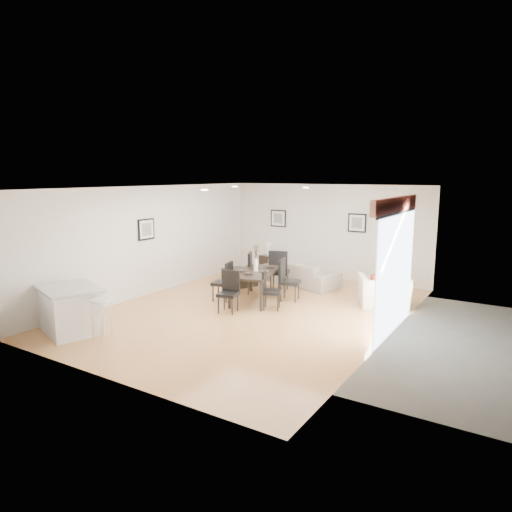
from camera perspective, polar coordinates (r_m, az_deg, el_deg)
The scene contains 26 objects.
ground at distance 10.14m, azimuth -0.38°, elevation -6.90°, with size 8.00×8.00×0.00m, color tan.
wall_back at distance 13.34m, azimuth 8.87°, elevation 3.05°, with size 6.00×0.04×2.70m, color silver.
wall_front at distance 6.86m, azimuth -18.63°, elevation -4.07°, with size 6.00×0.04×2.70m, color silver.
wall_left at distance 11.69m, azimuth -12.90°, elevation 1.92°, with size 0.04×8.00×2.70m, color silver.
wall_right at distance 8.62m, azimuth 16.69°, elevation -1.13°, with size 0.04×8.00×2.70m, color silver.
ceiling at distance 9.70m, azimuth -0.40°, elevation 8.54°, with size 6.00×8.00×0.02m, color white.
sofa at distance 12.52m, azimuth 5.58°, elevation -2.10°, with size 2.22×0.87×0.65m, color gray.
armchair at distance 10.76m, azimuth 15.70°, elevation -4.30°, with size 1.10×0.96×0.71m, color beige.
dining_table at distance 10.82m, azimuth -0.01°, elevation -2.29°, with size 1.26×1.87×0.71m.
dining_chair_wnear at distance 10.84m, azimuth -3.88°, elevation -2.90°, with size 0.52×0.52×0.94m.
dining_chair_wfar at distance 11.53m, azimuth -1.32°, elevation -1.80°, with size 0.63×0.63×1.04m.
dining_chair_enear at distance 10.16m, azimuth 1.56°, elevation -3.97°, with size 0.52×0.52×0.89m.
dining_chair_efar at distance 10.88m, azimuth 3.82°, elevation -2.69°, with size 0.54×0.54×1.00m.
dining_chair_head at distance 9.99m, azimuth -3.35°, elevation -4.14°, with size 0.49×0.49×0.91m.
dining_chair_foot at distance 11.70m, azimuth 2.86°, elevation -1.56°, with size 0.61×0.61×1.07m.
vase at distance 10.75m, azimuth -0.01°, elevation -0.64°, with size 0.78×1.22×0.64m.
coffee_table at distance 12.53m, azimuth -2.08°, elevation -2.64°, with size 0.98×0.59×0.39m, color black.
side_table at distance 14.00m, azimuth 1.52°, elevation -0.98°, with size 0.40×0.40×0.54m, color black.
table_lamp at distance 13.91m, azimuth 1.53°, elevation 1.11°, with size 0.20×0.20×0.38m.
cushion at distance 10.64m, azimuth 15.08°, elevation -3.19°, with size 0.34×0.11×0.34m, color maroon.
kitchen_island at distance 9.42m, azimuth -22.17°, elevation -6.18°, with size 1.51×1.34×0.88m.
bar_stool at distance 8.68m, azimuth -18.86°, elevation -5.82°, with size 0.35×0.35×0.77m.
framed_print_back_left at distance 13.99m, azimuth 2.81°, elevation 4.72°, with size 0.52×0.04×0.52m.
framed_print_back_right at distance 12.96m, azimuth 12.52°, elevation 4.06°, with size 0.52×0.04×0.52m.
framed_print_left_wall at distance 11.50m, azimuth -13.56°, elevation 3.27°, with size 0.04×0.52×0.52m.
sliding_door at distance 8.87m, azimuth 17.04°, elevation 1.22°, with size 0.12×2.70×2.57m.
Camera 1 is at (5.20, -8.18, 2.98)m, focal length 32.00 mm.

